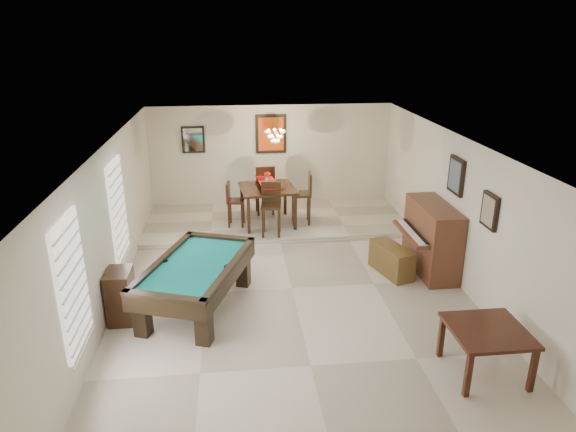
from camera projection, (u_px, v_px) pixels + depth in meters
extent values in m
cube|color=beige|center=(292.00, 289.00, 9.13)|extent=(6.00, 9.00, 0.02)
cube|color=silver|center=(271.00, 157.00, 12.88)|extent=(6.00, 0.04, 2.60)
cube|color=silver|center=(352.00, 400.00, 4.48)|extent=(6.00, 0.04, 2.60)
cube|color=silver|center=(110.00, 227.00, 8.37)|extent=(0.04, 9.00, 2.60)
cube|color=silver|center=(462.00, 213.00, 8.98)|extent=(0.04, 9.00, 2.60)
cube|color=white|center=(292.00, 144.00, 8.23)|extent=(6.00, 9.00, 0.04)
cube|color=beige|center=(276.00, 221.00, 12.14)|extent=(6.00, 2.50, 0.12)
cube|color=white|center=(72.00, 284.00, 6.28)|extent=(0.06, 1.00, 1.70)
cube|color=white|center=(118.00, 209.00, 8.90)|extent=(0.06, 1.00, 1.70)
cube|color=brown|center=(391.00, 260.00, 9.59)|extent=(0.65, 1.06, 0.55)
cube|color=black|center=(121.00, 296.00, 8.01)|extent=(0.37, 0.56, 0.84)
cube|color=#D84C14|center=(271.00, 134.00, 12.63)|extent=(0.75, 0.06, 0.95)
cube|color=white|center=(193.00, 140.00, 12.47)|extent=(0.55, 0.06, 0.65)
cube|color=slate|center=(456.00, 176.00, 9.05)|extent=(0.06, 0.55, 0.65)
cube|color=gray|center=(490.00, 211.00, 7.91)|extent=(0.06, 0.45, 0.55)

